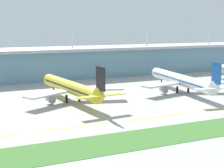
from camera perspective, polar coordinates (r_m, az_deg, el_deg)
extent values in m
plane|color=#A8A59E|center=(150.67, 6.90, -4.29)|extent=(600.00, 600.00, 0.00)
cube|color=#6693A8|center=(246.68, -6.57, 3.13)|extent=(280.00, 28.00, 18.02)
cube|color=#B2B2B7|center=(245.83, -6.61, 5.43)|extent=(288.00, 34.00, 1.80)
cylinder|color=silver|center=(240.23, -6.21, 6.64)|extent=(0.90, 0.90, 9.00)
cylinder|color=silver|center=(263.83, 5.45, 6.88)|extent=(0.90, 0.90, 9.00)
cylinder|color=silver|center=(296.26, 14.88, 6.87)|extent=(0.90, 0.90, 9.00)
cylinder|color=yellow|center=(170.39, -6.53, -0.47)|extent=(10.86, 54.98, 5.80)
cone|color=yellow|center=(197.24, -10.01, 0.78)|extent=(5.86, 4.49, 5.51)
cone|color=yellow|center=(143.42, -1.58, -1.77)|extent=(5.52, 7.06, 5.72)
cube|color=black|center=(143.19, -1.79, 0.83)|extent=(1.29, 6.44, 9.50)
cube|color=yellow|center=(141.37, -3.63, -2.03)|extent=(10.25, 4.12, 0.36)
cube|color=yellow|center=(146.57, 0.20, -1.61)|extent=(10.25, 4.12, 0.36)
cube|color=#B7BABF|center=(162.12, -9.76, -1.52)|extent=(24.44, 17.06, 0.70)
cylinder|color=gray|center=(164.40, -9.52, -2.35)|extent=(3.60, 4.78, 3.20)
cube|color=#B7BABF|center=(171.90, -2.26, -0.77)|extent=(24.94, 13.40, 0.70)
cylinder|color=gray|center=(173.10, -2.83, -1.65)|extent=(3.60, 4.78, 3.20)
cylinder|color=black|center=(189.85, -9.03, -0.96)|extent=(0.70, 0.70, 3.60)
cylinder|color=black|center=(167.30, -7.08, -2.30)|extent=(1.10, 1.10, 3.60)
cylinder|color=black|center=(169.88, -5.10, -2.09)|extent=(1.10, 1.10, 3.60)
cube|color=black|center=(170.33, -6.53, -0.34)|extent=(10.39, 49.54, 0.60)
cylinder|color=white|center=(195.03, 10.58, 0.66)|extent=(14.32, 61.84, 5.80)
cone|color=white|center=(224.29, 6.69, 1.87)|extent=(6.01, 4.73, 5.51)
cone|color=white|center=(166.08, 16.01, -0.61)|extent=(5.80, 7.25, 5.72)
cube|color=#19519E|center=(165.96, 15.92, 1.64)|extent=(1.58, 6.44, 9.50)
cube|color=white|center=(163.61, 14.29, -0.75)|extent=(10.35, 4.56, 0.36)
cube|color=#B7BABF|center=(186.02, 7.92, -0.09)|extent=(24.93, 12.40, 0.70)
cylinder|color=gray|center=(188.28, 8.05, -0.84)|extent=(3.80, 4.90, 3.20)
cube|color=#B7BABF|center=(197.32, 14.25, 0.25)|extent=(24.18, 17.89, 0.70)
cylinder|color=gray|center=(198.36, 13.71, -0.50)|extent=(3.80, 4.90, 3.20)
cylinder|color=black|center=(216.21, 7.70, 0.31)|extent=(0.70, 0.70, 3.60)
cylinder|color=black|center=(191.70, 10.10, -0.89)|extent=(1.10, 1.10, 3.60)
cylinder|color=black|center=(194.69, 11.78, -0.79)|extent=(1.10, 1.10, 3.60)
cube|color=#19519E|center=(194.98, 10.58, 0.78)|extent=(13.51, 55.74, 0.60)
cone|color=#ADB2BC|center=(253.24, 15.75, 2.43)|extent=(6.11, 4.88, 5.51)
cube|color=yellow|center=(128.30, -5.50, -6.67)|extent=(28.00, 0.70, 0.04)
cube|color=yellow|center=(142.89, 7.49, -5.05)|extent=(28.00, 0.70, 0.04)
cube|color=#3D702D|center=(128.16, 13.74, -6.91)|extent=(300.00, 18.00, 0.10)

